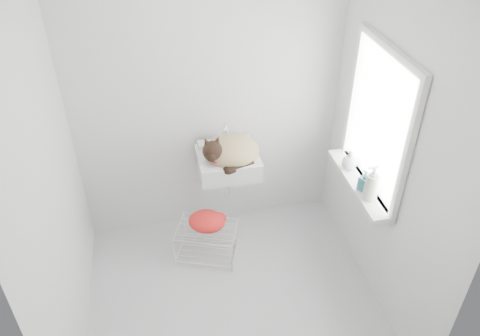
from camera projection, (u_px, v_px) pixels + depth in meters
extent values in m
cube|color=#B7BDC0|center=(233.00, 298.00, 3.74)|extent=(2.20, 2.00, 0.02)
cube|color=silver|center=(208.00, 97.00, 3.81)|extent=(2.20, 0.02, 2.50)
cube|color=silver|center=(392.00, 149.00, 3.19)|extent=(0.02, 2.00, 2.50)
cube|color=silver|center=(49.00, 190.00, 2.83)|extent=(0.02, 2.00, 2.50)
cube|color=white|center=(379.00, 122.00, 3.29)|extent=(0.01, 0.80, 1.00)
cube|color=white|center=(377.00, 122.00, 3.29)|extent=(0.04, 0.90, 1.10)
cube|color=white|center=(358.00, 183.00, 3.58)|extent=(0.16, 0.88, 0.04)
cube|color=silver|center=(228.00, 155.00, 3.85)|extent=(0.49, 0.43, 0.20)
ellipsoid|color=#CFB67B|center=(232.00, 152.00, 3.83)|extent=(0.44, 0.38, 0.23)
sphere|color=black|center=(212.00, 148.00, 3.69)|extent=(0.16, 0.16, 0.16)
torus|color=#A80F20|center=(215.00, 153.00, 3.71)|extent=(0.14, 0.14, 0.06)
cube|color=silver|center=(207.00, 241.00, 4.04)|extent=(0.57, 0.49, 0.29)
ellipsoid|color=red|center=(207.00, 224.00, 3.96)|extent=(0.38, 0.33, 0.13)
imported|color=silver|center=(369.00, 198.00, 3.40)|extent=(0.09, 0.09, 0.24)
imported|color=#34747D|center=(363.00, 190.00, 3.48)|extent=(0.10, 0.10, 0.16)
imported|color=silver|center=(349.00, 168.00, 3.70)|extent=(0.16, 0.16, 0.15)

